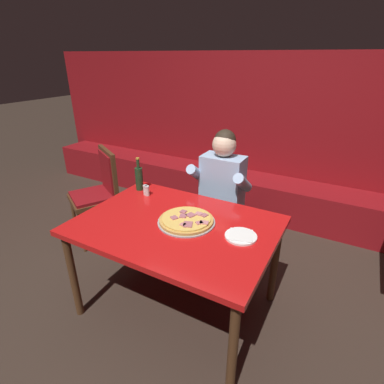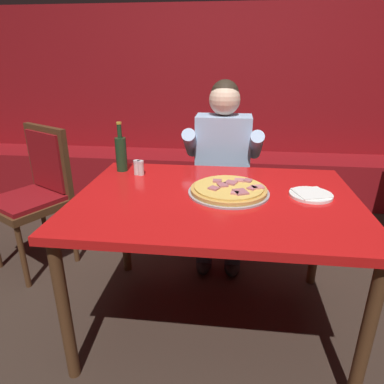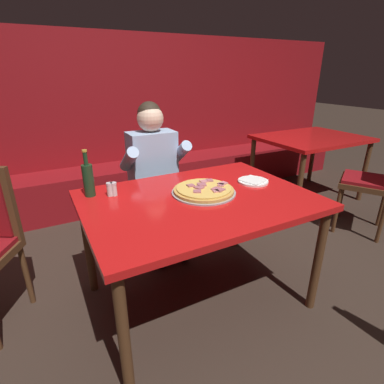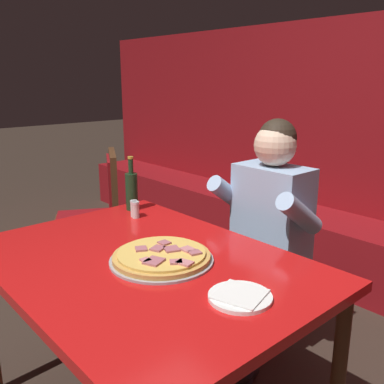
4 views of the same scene
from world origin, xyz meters
The scene contains 11 objects.
ground_plane centered at (0.00, 0.00, 0.00)m, with size 24.00×24.00×0.00m, color #33261E.
booth_wall_panel centered at (0.00, 2.18, 0.95)m, with size 6.80×0.16×1.90m, color maroon.
booth_bench centered at (0.00, 1.86, 0.23)m, with size 6.46×0.48×0.46m, color maroon.
main_dining_table centered at (0.00, 0.00, 0.70)m, with size 1.39×1.00×0.77m.
pizza centered at (0.06, 0.05, 0.79)m, with size 0.41×0.41×0.05m.
plate_white_paper centered at (0.47, 0.05, 0.78)m, with size 0.21×0.21×0.02m.
beer_bottle centered at (-0.58, 0.34, 0.88)m, with size 0.07×0.07×0.29m.
shaker_black_pepper centered at (-0.47, 0.28, 0.81)m, with size 0.04×0.04×0.09m.
shaker_red_pepper_flakes centered at (-0.45, 0.27, 0.81)m, with size 0.04×0.04×0.09m.
diner_seated_blue_shirt centered at (0.01, 0.72, 0.71)m, with size 0.53×0.53×1.27m.
dining_chair_by_booth centered at (-1.26, 0.50, 0.57)m, with size 0.60×0.60×0.98m.
Camera 1 is at (0.99, -1.54, 1.85)m, focal length 28.00 mm.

